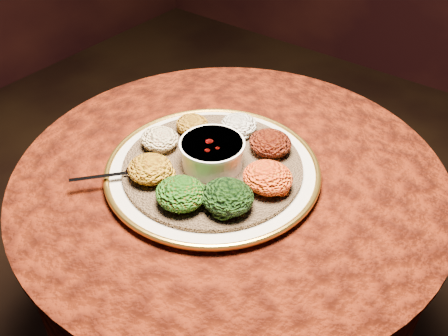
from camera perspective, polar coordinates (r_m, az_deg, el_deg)
The scene contains 13 objects.
table at distance 1.23m, azimuth 0.61°, elevation -6.77°, with size 0.96×0.96×0.73m.
platter at distance 1.09m, azimuth -1.31°, elevation -0.19°, with size 0.48×0.48×0.02m.
injera at distance 1.08m, azimuth -1.32°, elevation 0.25°, with size 0.39×0.39×0.01m, color olive.
stew_bowl at distance 1.06m, azimuth -1.35°, elevation 1.87°, with size 0.14×0.14×0.06m.
spoon at distance 1.06m, azimuth -10.68°, elevation -0.52°, with size 0.12×0.12×0.01m.
portion_ayib at distance 1.16m, azimuth 1.73°, elevation 4.99°, with size 0.09×0.08×0.04m, color white.
portion_kitfo at distance 1.10m, azimuth 5.31°, elevation 2.88°, with size 0.10×0.09×0.05m, color black.
portion_tikil at distance 1.01m, azimuth 5.02°, elevation -1.08°, with size 0.10×0.10×0.05m, color #CB9710.
portion_gomen at distance 0.96m, azimuth 0.39°, elevation -3.29°, with size 0.10×0.10×0.05m, color black.
portion_mixveg at distance 0.97m, azimuth -4.96°, elevation -2.92°, with size 0.10×0.10×0.05m, color #8F2C09.
portion_kik at distance 1.04m, azimuth -8.43°, elevation -0.10°, with size 0.10×0.09×0.05m, color #C08910.
portion_timatim at distance 1.12m, azimuth -7.37°, elevation 3.32°, with size 0.09×0.08×0.04m, color maroon.
portion_shiro at distance 1.17m, azimuth -3.65°, elevation 5.03°, with size 0.08×0.07×0.04m, color #946411.
Camera 1 is at (0.51, -0.68, 1.44)m, focal length 40.00 mm.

